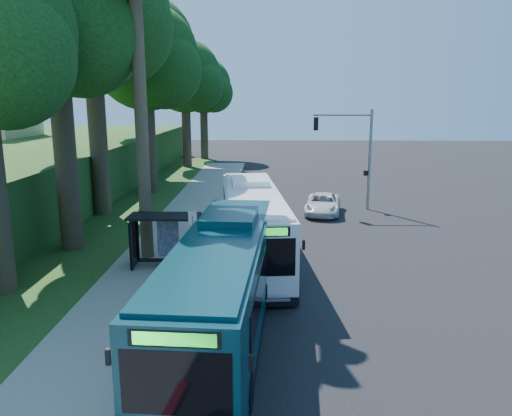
{
  "coord_description": "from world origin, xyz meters",
  "views": [
    {
      "loc": [
        -2.36,
        -24.8,
        7.7
      ],
      "look_at": [
        -2.93,
        1.0,
        2.03
      ],
      "focal_mm": 35.0,
      "sensor_mm": 36.0,
      "label": 1
    }
  ],
  "objects_px": {
    "bus_shelter": "(160,230)",
    "teal_bus": "(223,283)",
    "pickup": "(323,204)",
    "white_bus": "(252,223)"
  },
  "relations": [
    {
      "from": "bus_shelter",
      "to": "pickup",
      "type": "relative_size",
      "value": 0.66
    },
    {
      "from": "teal_bus",
      "to": "pickup",
      "type": "xyz_separation_m",
      "value": [
        5.26,
        18.03,
        -1.13
      ]
    },
    {
      "from": "bus_shelter",
      "to": "white_bus",
      "type": "xyz_separation_m",
      "value": [
        4.2,
        1.58,
        -0.01
      ]
    },
    {
      "from": "teal_bus",
      "to": "pickup",
      "type": "bearing_deg",
      "value": 77.21
    },
    {
      "from": "bus_shelter",
      "to": "white_bus",
      "type": "bearing_deg",
      "value": 20.68
    },
    {
      "from": "white_bus",
      "to": "pickup",
      "type": "bearing_deg",
      "value": 59.68
    },
    {
      "from": "bus_shelter",
      "to": "teal_bus",
      "type": "height_order",
      "value": "teal_bus"
    },
    {
      "from": "bus_shelter",
      "to": "teal_bus",
      "type": "xyz_separation_m",
      "value": [
        3.46,
        -6.61,
        0.01
      ]
    },
    {
      "from": "bus_shelter",
      "to": "pickup",
      "type": "distance_m",
      "value": 14.41
    },
    {
      "from": "teal_bus",
      "to": "pickup",
      "type": "relative_size",
      "value": 2.58
    }
  ]
}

